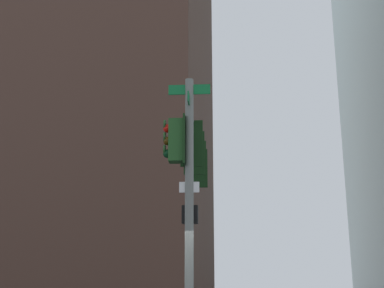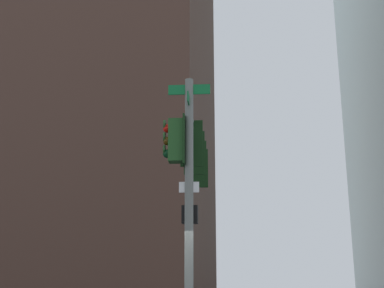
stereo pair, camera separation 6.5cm
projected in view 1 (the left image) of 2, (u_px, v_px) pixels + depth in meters
The scene contains 3 objects.
signal_pole_assembly at pixel (192, 164), 13.33m from camera, with size 4.80×1.10×6.04m.
building_brick_nearside at pixel (110, 43), 41.55m from camera, with size 19.15×14.86×39.66m, color #4C3328.
building_brick_midblock at pixel (64, 89), 46.65m from camera, with size 23.19×14.73×36.32m, color brown.
Camera 1 is at (11.26, 1.55, 1.41)m, focal length 48.91 mm.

